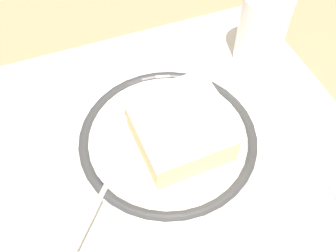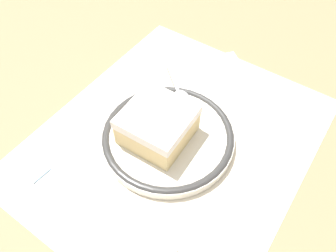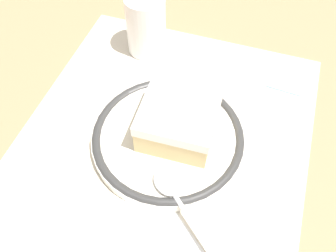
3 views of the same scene
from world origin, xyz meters
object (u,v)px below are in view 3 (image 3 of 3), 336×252
at_px(plate, 168,137).
at_px(cup, 146,28).
at_px(cake_slice, 179,120).
at_px(sugar_packet, 286,83).
at_px(spoon, 172,191).

bearing_deg(plate, cup, 28.81).
relative_size(plate, cake_slice, 2.08).
relative_size(cup, sugar_packet, 1.88).
height_order(plate, cup, cup).
distance_m(cup, sugar_packet, 0.23).
bearing_deg(cup, spoon, -153.37).
xyz_separation_m(plate, cup, (0.16, 0.09, 0.03)).
bearing_deg(sugar_packet, cup, 87.51).
xyz_separation_m(plate, sugar_packet, (0.15, -0.13, -0.01)).
relative_size(spoon, sugar_packet, 2.14).
bearing_deg(cup, sugar_packet, -92.49).
bearing_deg(cake_slice, sugar_packet, -41.24).
distance_m(spoon, cup, 0.27).
height_order(plate, cake_slice, cake_slice).
bearing_deg(sugar_packet, plate, 138.23).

